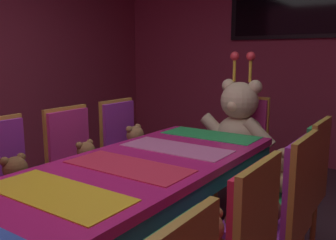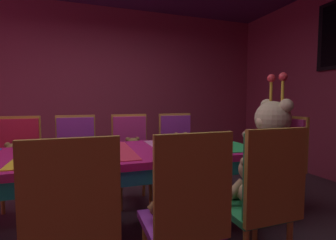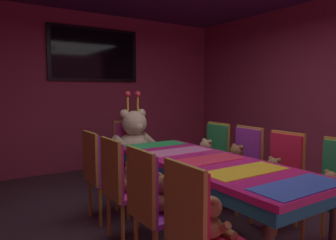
{
  "view_description": "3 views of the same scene",
  "coord_description": "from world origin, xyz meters",
  "px_view_note": "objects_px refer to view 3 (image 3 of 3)",
  "views": [
    {
      "loc": [
        1.35,
        -1.54,
        1.38
      ],
      "look_at": [
        -0.09,
        0.54,
        0.93
      ],
      "focal_mm": 38.79,
      "sensor_mm": 36.0,
      "label": 1
    },
    {
      "loc": [
        1.98,
        -0.21,
        1.14
      ],
      "look_at": [
        0.1,
        0.44,
        0.99
      ],
      "focal_mm": 26.4,
      "sensor_mm": 36.0,
      "label": 2
    },
    {
      "loc": [
        -1.98,
        -2.35,
        1.43
      ],
      "look_at": [
        0.02,
        0.74,
        1.08
      ],
      "focal_mm": 33.63,
      "sensor_mm": 36.0,
      "label": 3
    }
  ],
  "objects_px": {
    "teddy_left_0": "(211,220)",
    "chair_left_2": "(119,180)",
    "teddy_left_2": "(133,179)",
    "chair_left_3": "(97,167)",
    "banquet_table": "(207,168)",
    "wall_tv": "(95,55)",
    "chair_left_1": "(149,198)",
    "teddy_right_0": "(331,188)",
    "throne_chair": "(129,147)",
    "chair_right_1": "(282,169)",
    "teddy_left_3": "(110,166)",
    "teddy_right_3": "(205,153)",
    "teddy_right_1": "(273,172)",
    "chair_left_0": "(194,223)",
    "teddy_left_1": "(165,195)",
    "teddy_right_2": "(236,160)",
    "chair_right_2": "(245,159)",
    "king_teddy_bear": "(135,138)"
  },
  "relations": [
    {
      "from": "teddy_left_0",
      "to": "chair_left_2",
      "type": "bearing_deg",
      "value": 97.51
    },
    {
      "from": "teddy_left_2",
      "to": "chair_left_3",
      "type": "height_order",
      "value": "chair_left_3"
    },
    {
      "from": "banquet_table",
      "to": "teddy_left_0",
      "type": "relative_size",
      "value": 7.76
    },
    {
      "from": "chair_left_3",
      "to": "wall_tv",
      "type": "bearing_deg",
      "value": 70.15
    },
    {
      "from": "chair_left_1",
      "to": "teddy_right_0",
      "type": "xyz_separation_m",
      "value": [
        1.5,
        -0.57,
        -0.02
      ]
    },
    {
      "from": "throne_chair",
      "to": "chair_right_1",
      "type": "bearing_deg",
      "value": 22.09
    },
    {
      "from": "teddy_left_3",
      "to": "teddy_right_3",
      "type": "height_order",
      "value": "teddy_right_3"
    },
    {
      "from": "teddy_right_0",
      "to": "teddy_right_1",
      "type": "height_order",
      "value": "teddy_right_1"
    },
    {
      "from": "chair_left_0",
      "to": "teddy_right_0",
      "type": "height_order",
      "value": "chair_left_0"
    },
    {
      "from": "chair_left_3",
      "to": "teddy_right_1",
      "type": "bearing_deg",
      "value": -37.42
    },
    {
      "from": "banquet_table",
      "to": "teddy_right_1",
      "type": "height_order",
      "value": "banquet_table"
    },
    {
      "from": "teddy_right_0",
      "to": "chair_right_1",
      "type": "distance_m",
      "value": 0.62
    },
    {
      "from": "teddy_left_2",
      "to": "chair_right_1",
      "type": "distance_m",
      "value": 1.59
    },
    {
      "from": "teddy_left_0",
      "to": "teddy_right_3",
      "type": "xyz_separation_m",
      "value": [
        1.32,
        1.66,
        0.01
      ]
    },
    {
      "from": "teddy_left_1",
      "to": "banquet_table",
      "type": "bearing_deg",
      "value": 23.34
    },
    {
      "from": "banquet_table",
      "to": "teddy_right_2",
      "type": "bearing_deg",
      "value": 22.97
    },
    {
      "from": "chair_right_2",
      "to": "chair_left_0",
      "type": "bearing_deg",
      "value": 34.5
    },
    {
      "from": "chair_left_3",
      "to": "chair_left_0",
      "type": "bearing_deg",
      "value": -90.02
    },
    {
      "from": "teddy_left_3",
      "to": "teddy_right_1",
      "type": "relative_size",
      "value": 1.14
    },
    {
      "from": "teddy_left_2",
      "to": "throne_chair",
      "type": "distance_m",
      "value": 1.59
    },
    {
      "from": "teddy_right_1",
      "to": "king_teddy_bear",
      "type": "bearing_deg",
      "value": -69.9
    },
    {
      "from": "chair_left_2",
      "to": "teddy_right_1",
      "type": "bearing_deg",
      "value": -20.69
    },
    {
      "from": "chair_left_1",
      "to": "chair_right_2",
      "type": "height_order",
      "value": "same"
    },
    {
      "from": "banquet_table",
      "to": "chair_right_1",
      "type": "distance_m",
      "value": 0.86
    },
    {
      "from": "chair_left_3",
      "to": "wall_tv",
      "type": "height_order",
      "value": "wall_tv"
    },
    {
      "from": "teddy_left_3",
      "to": "teddy_right_3",
      "type": "xyz_separation_m",
      "value": [
        1.32,
        -0.05,
        0.0
      ]
    },
    {
      "from": "chair_left_0",
      "to": "chair_right_2",
      "type": "xyz_separation_m",
      "value": [
        1.65,
        1.13,
        0.0
      ]
    },
    {
      "from": "teddy_left_1",
      "to": "throne_chair",
      "type": "distance_m",
      "value": 2.14
    },
    {
      "from": "teddy_right_1",
      "to": "wall_tv",
      "type": "height_order",
      "value": "wall_tv"
    },
    {
      "from": "teddy_left_2",
      "to": "teddy_right_2",
      "type": "xyz_separation_m",
      "value": [
        1.36,
        -0.0,
        0.02
      ]
    },
    {
      "from": "banquet_table",
      "to": "chair_left_2",
      "type": "relative_size",
      "value": 2.43
    },
    {
      "from": "teddy_right_1",
      "to": "chair_left_3",
      "type": "bearing_deg",
      "value": -37.42
    },
    {
      "from": "chair_left_2",
      "to": "chair_right_1",
      "type": "height_order",
      "value": "same"
    },
    {
      "from": "king_teddy_bear",
      "to": "wall_tv",
      "type": "xyz_separation_m",
      "value": [
        0.0,
        1.54,
        1.29
      ]
    },
    {
      "from": "teddy_left_3",
      "to": "chair_left_0",
      "type": "bearing_deg",
      "value": -94.91
    },
    {
      "from": "chair_left_2",
      "to": "chair_right_2",
      "type": "height_order",
      "value": "same"
    },
    {
      "from": "chair_left_0",
      "to": "chair_left_2",
      "type": "xyz_separation_m",
      "value": [
        -0.01,
        1.14,
        0.0
      ]
    },
    {
      "from": "teddy_left_0",
      "to": "teddy_right_2",
      "type": "xyz_separation_m",
      "value": [
        1.36,
        1.13,
        0.02
      ]
    },
    {
      "from": "throne_chair",
      "to": "king_teddy_bear",
      "type": "bearing_deg",
      "value": -0.0
    },
    {
      "from": "teddy_right_3",
      "to": "king_teddy_bear",
      "type": "xyz_separation_m",
      "value": [
        -0.66,
        0.75,
        0.17
      ]
    },
    {
      "from": "teddy_left_3",
      "to": "chair_right_2",
      "type": "relative_size",
      "value": 0.34
    },
    {
      "from": "teddy_left_3",
      "to": "teddy_right_1",
      "type": "xyz_separation_m",
      "value": [
        1.33,
        -1.13,
        -0.02
      ]
    },
    {
      "from": "chair_right_2",
      "to": "king_teddy_bear",
      "type": "relative_size",
      "value": 1.03
    },
    {
      "from": "chair_right_2",
      "to": "teddy_left_1",
      "type": "bearing_deg",
      "value": 21.12
    },
    {
      "from": "teddy_right_3",
      "to": "teddy_right_2",
      "type": "bearing_deg",
      "value": 93.36
    },
    {
      "from": "teddy_left_3",
      "to": "teddy_right_0",
      "type": "bearing_deg",
      "value": -52.15
    },
    {
      "from": "teddy_left_0",
      "to": "chair_left_2",
      "type": "height_order",
      "value": "chair_left_2"
    },
    {
      "from": "banquet_table",
      "to": "wall_tv",
      "type": "height_order",
      "value": "wall_tv"
    },
    {
      "from": "teddy_left_2",
      "to": "king_teddy_bear",
      "type": "relative_size",
      "value": 0.32
    },
    {
      "from": "banquet_table",
      "to": "chair_left_0",
      "type": "relative_size",
      "value": 2.43
    }
  ]
}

